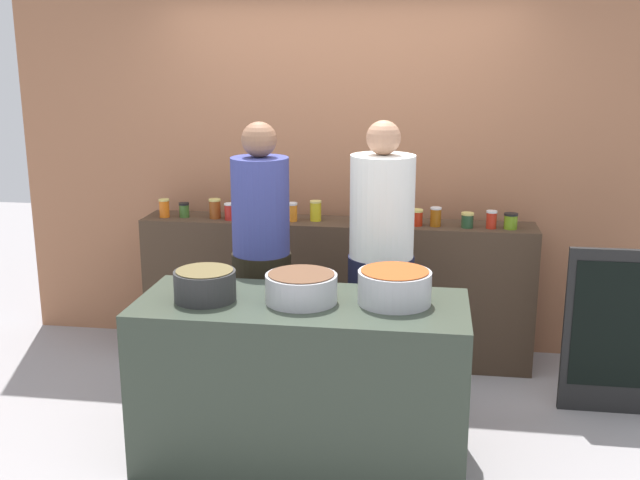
% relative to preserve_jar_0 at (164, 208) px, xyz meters
% --- Properties ---
extents(ground, '(12.00, 12.00, 0.00)m').
position_rel_preserve_jar_0_xyz_m(ground, '(1.21, -1.05, -1.06)').
color(ground, '#989394').
extents(storefront_wall, '(4.80, 0.12, 3.00)m').
position_rel_preserve_jar_0_xyz_m(storefront_wall, '(1.21, 0.40, 0.44)').
color(storefront_wall, '#A36949').
rests_on(storefront_wall, ground).
extents(display_shelf, '(2.70, 0.36, 1.00)m').
position_rel_preserve_jar_0_xyz_m(display_shelf, '(1.21, 0.05, -0.56)').
color(display_shelf, '#433123').
rests_on(display_shelf, ground).
extents(prep_table, '(1.70, 0.70, 0.89)m').
position_rel_preserve_jar_0_xyz_m(prep_table, '(1.21, -1.35, -0.62)').
color(prep_table, '#333D30').
rests_on(prep_table, ground).
extents(preserve_jar_0, '(0.07, 0.07, 0.13)m').
position_rel_preserve_jar_0_xyz_m(preserve_jar_0, '(0.00, 0.00, 0.00)').
color(preserve_jar_0, orange).
rests_on(preserve_jar_0, display_shelf).
extents(preserve_jar_1, '(0.07, 0.07, 0.10)m').
position_rel_preserve_jar_0_xyz_m(preserve_jar_1, '(0.14, 0.02, -0.01)').
color(preserve_jar_1, '#386025').
rests_on(preserve_jar_1, display_shelf).
extents(preserve_jar_2, '(0.08, 0.08, 0.14)m').
position_rel_preserve_jar_0_xyz_m(preserve_jar_2, '(0.36, 0.02, 0.00)').
color(preserve_jar_2, '#904217').
rests_on(preserve_jar_2, display_shelf).
extents(preserve_jar_3, '(0.08, 0.08, 0.12)m').
position_rel_preserve_jar_0_xyz_m(preserve_jar_3, '(0.48, -0.01, -0.01)').
color(preserve_jar_3, red).
rests_on(preserve_jar_3, display_shelf).
extents(preserve_jar_4, '(0.09, 0.09, 0.14)m').
position_rel_preserve_jar_0_xyz_m(preserve_jar_4, '(0.58, 0.05, 0.01)').
color(preserve_jar_4, orange).
rests_on(preserve_jar_4, display_shelf).
extents(preserve_jar_5, '(0.09, 0.09, 0.14)m').
position_rel_preserve_jar_0_xyz_m(preserve_jar_5, '(0.68, 0.10, 0.01)').
color(preserve_jar_5, orange).
rests_on(preserve_jar_5, display_shelf).
extents(preserve_jar_6, '(0.07, 0.07, 0.13)m').
position_rel_preserve_jar_0_xyz_m(preserve_jar_6, '(0.91, 0.01, -0.00)').
color(preserve_jar_6, orange).
rests_on(preserve_jar_6, display_shelf).
extents(preserve_jar_7, '(0.08, 0.08, 0.14)m').
position_rel_preserve_jar_0_xyz_m(preserve_jar_7, '(1.07, 0.04, 0.01)').
color(preserve_jar_7, gold).
rests_on(preserve_jar_7, display_shelf).
extents(preserve_jar_8, '(0.08, 0.08, 0.14)m').
position_rel_preserve_jar_0_xyz_m(preserve_jar_8, '(1.39, -0.01, 0.01)').
color(preserve_jar_8, '#421148').
rests_on(preserve_jar_8, display_shelf).
extents(preserve_jar_9, '(0.09, 0.09, 0.12)m').
position_rel_preserve_jar_0_xyz_m(preserve_jar_9, '(1.53, -0.02, -0.01)').
color(preserve_jar_9, brown).
rests_on(preserve_jar_9, display_shelf).
extents(preserve_jar_10, '(0.08, 0.08, 0.11)m').
position_rel_preserve_jar_0_xyz_m(preserve_jar_10, '(1.76, -0.00, -0.01)').
color(preserve_jar_10, '#B1240F').
rests_on(preserve_jar_10, display_shelf).
extents(preserve_jar_11, '(0.07, 0.07, 0.13)m').
position_rel_preserve_jar_0_xyz_m(preserve_jar_11, '(1.88, -0.01, -0.00)').
color(preserve_jar_11, '#954E0E').
rests_on(preserve_jar_11, display_shelf).
extents(preserve_jar_12, '(0.08, 0.08, 0.10)m').
position_rel_preserve_jar_0_xyz_m(preserve_jar_12, '(2.09, -0.01, -0.01)').
color(preserve_jar_12, '#234327').
rests_on(preserve_jar_12, display_shelf).
extents(preserve_jar_13, '(0.07, 0.07, 0.12)m').
position_rel_preserve_jar_0_xyz_m(preserve_jar_13, '(2.24, -0.01, -0.01)').
color(preserve_jar_13, red).
rests_on(preserve_jar_13, display_shelf).
extents(preserve_jar_14, '(0.09, 0.09, 0.10)m').
position_rel_preserve_jar_0_xyz_m(preserve_jar_14, '(2.37, -0.01, -0.01)').
color(preserve_jar_14, olive).
rests_on(preserve_jar_14, display_shelf).
extents(cooking_pot_left, '(0.32, 0.32, 0.16)m').
position_rel_preserve_jar_0_xyz_m(cooking_pot_left, '(0.71, -1.39, -0.10)').
color(cooking_pot_left, '#2D2D2D').
rests_on(cooking_pot_left, prep_table).
extents(cooking_pot_center, '(0.37, 0.37, 0.15)m').
position_rel_preserve_jar_0_xyz_m(cooking_pot_center, '(1.21, -1.35, -0.10)').
color(cooking_pot_center, '#B7B7BC').
rests_on(cooking_pot_center, prep_table).
extents(cooking_pot_right, '(0.37, 0.37, 0.17)m').
position_rel_preserve_jar_0_xyz_m(cooking_pot_right, '(1.68, -1.30, -0.09)').
color(cooking_pot_right, '#B7B7BC').
rests_on(cooking_pot_right, prep_table).
extents(cook_with_tongs, '(0.36, 0.36, 1.74)m').
position_rel_preserve_jar_0_xyz_m(cook_with_tongs, '(0.85, -0.67, -0.27)').
color(cook_with_tongs, black).
rests_on(cook_with_tongs, ground).
extents(cook_in_cap, '(0.39, 0.39, 1.76)m').
position_rel_preserve_jar_0_xyz_m(cook_in_cap, '(1.57, -0.71, -0.27)').
color(cook_in_cap, black).
rests_on(cook_in_cap, ground).
extents(chalkboard_sign, '(0.59, 0.05, 1.02)m').
position_rel_preserve_jar_0_xyz_m(chalkboard_sign, '(2.95, -0.55, -0.54)').
color(chalkboard_sign, black).
rests_on(chalkboard_sign, ground).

